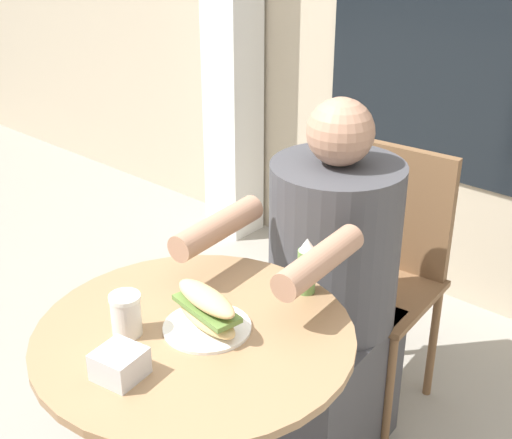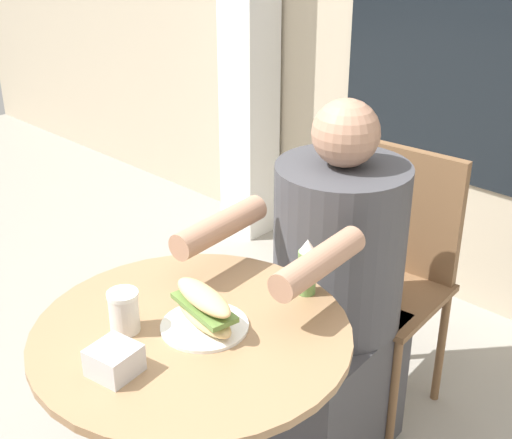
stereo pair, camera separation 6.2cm
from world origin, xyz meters
name	(u,v)px [view 1 (the left image)]	position (x,y,z in m)	size (l,w,h in m)	color
cafe_table	(197,401)	(0.00, 0.00, 0.53)	(0.71, 0.71, 0.72)	#997551
diner_chair	(386,257)	(-0.05, 0.90, 0.52)	(0.41, 0.41, 0.87)	brown
seated_diner	(324,315)	(-0.04, 0.55, 0.48)	(0.42, 0.69, 1.12)	#424247
sandwich_on_plate	(207,313)	(0.01, 0.03, 0.77)	(0.20, 0.20, 0.10)	white
drink_cup	(126,314)	(-0.11, -0.10, 0.77)	(0.07, 0.07, 0.10)	silver
napkin_box	(120,364)	(0.00, -0.21, 0.75)	(0.10, 0.10, 0.06)	silver
condiment_bottle	(307,266)	(0.08, 0.30, 0.79)	(0.04, 0.04, 0.14)	#66934C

